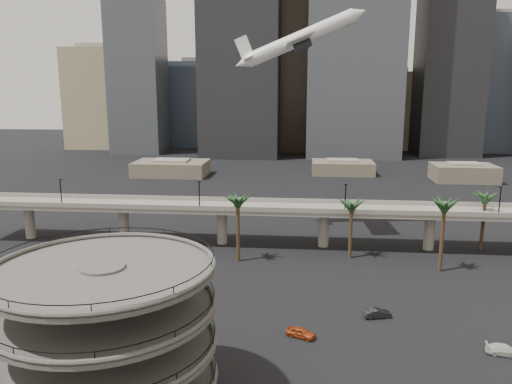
# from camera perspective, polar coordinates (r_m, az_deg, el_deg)

# --- Properties ---
(parking_ramp) EXTENTS (22.20, 22.20, 17.35)m
(parking_ramp) POSITION_cam_1_polar(r_m,az_deg,el_deg) (53.96, -16.71, -14.51)
(parking_ramp) COLOR #474542
(parking_ramp) RESTS_ON ground
(overpass) EXTENTS (130.00, 9.30, 14.70)m
(overpass) POSITION_cam_1_polar(r_m,az_deg,el_deg) (106.97, 1.89, -2.29)
(overpass) COLOR gray
(overpass) RESTS_ON ground
(palm_trees) EXTENTS (54.40, 18.40, 14.00)m
(palm_trees) POSITION_cam_1_polar(r_m,az_deg,el_deg) (99.70, 14.05, -1.35)
(palm_trees) COLOR #4C3720
(palm_trees) RESTS_ON ground
(low_buildings) EXTENTS (135.00, 27.50, 6.80)m
(low_buildings) POSITION_cam_1_polar(r_m,az_deg,el_deg) (193.30, 5.56, 2.63)
(low_buildings) COLOR #655B4A
(low_buildings) RESTS_ON ground
(skyline) EXTENTS (269.00, 86.00, 122.94)m
(skyline) POSITION_cam_1_polar(r_m,az_deg,el_deg) (266.08, 7.57, 14.16)
(skyline) COLOR gray
(skyline) RESTS_ON ground
(airborne_jet) EXTENTS (30.28, 27.60, 14.89)m
(airborne_jet) POSITION_cam_1_polar(r_m,az_deg,el_deg) (117.02, 4.99, 16.98)
(airborne_jet) COLOR silver
(airborne_jet) RESTS_ON ground
(car_a) EXTENTS (4.38, 3.10, 1.39)m
(car_a) POSITION_cam_1_polar(r_m,az_deg,el_deg) (70.81, 5.15, -15.69)
(car_a) COLOR #B54419
(car_a) RESTS_ON ground
(car_b) EXTENTS (4.32, 2.38, 1.35)m
(car_b) POSITION_cam_1_polar(r_m,az_deg,el_deg) (77.97, 13.71, -13.32)
(car_b) COLOR black
(car_b) RESTS_ON ground
(car_c) EXTENTS (4.80, 2.54, 1.33)m
(car_c) POSITION_cam_1_polar(r_m,az_deg,el_deg) (73.67, 26.56, -15.85)
(car_c) COLOR silver
(car_c) RESTS_ON ground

